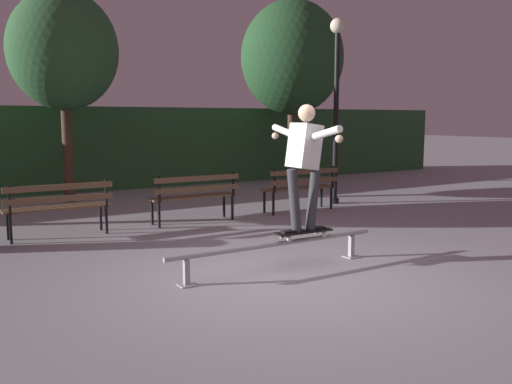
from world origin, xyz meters
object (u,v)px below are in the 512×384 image
(grind_rail, at_px, (277,248))
(park_bench_left_center, at_px, (195,193))
(skateboard, at_px, (303,232))
(park_bench_right_center, at_px, (301,185))
(lamp_post_right, at_px, (337,87))
(tree_behind_benches, at_px, (63,51))
(skateboarder, at_px, (304,157))
(park_bench_leftmost, at_px, (59,203))
(tree_far_right, at_px, (292,58))

(grind_rail, distance_m, park_bench_left_center, 3.30)
(skateboard, height_order, park_bench_right_center, park_bench_right_center)
(park_bench_right_center, relative_size, lamp_post_right, 0.41)
(skateboard, bearing_deg, tree_behind_benches, 100.17)
(grind_rail, xyz_separation_m, skateboarder, (0.40, -0.00, 1.09))
(park_bench_leftmost, bearing_deg, park_bench_left_center, 0.00)
(tree_far_right, bearing_deg, grind_rail, -126.33)
(park_bench_left_center, height_order, tree_far_right, tree_far_right)
(park_bench_leftmost, relative_size, tree_far_right, 0.32)
(park_bench_leftmost, bearing_deg, park_bench_right_center, 0.00)
(park_bench_left_center, bearing_deg, tree_far_right, 39.11)
(park_bench_leftmost, bearing_deg, skateboard, -55.50)
(tree_far_right, bearing_deg, tree_behind_benches, -177.82)
(skateboarder, bearing_deg, grind_rail, 179.99)
(skateboard, height_order, lamp_post_right, lamp_post_right)
(park_bench_left_center, distance_m, lamp_post_right, 4.06)
(park_bench_leftmost, distance_m, tree_behind_benches, 4.69)
(skateboard, relative_size, park_bench_leftmost, 0.49)
(lamp_post_right, bearing_deg, skateboard, -133.97)
(grind_rail, relative_size, park_bench_leftmost, 1.81)
(park_bench_leftmost, height_order, tree_behind_benches, tree_behind_benches)
(park_bench_right_center, height_order, tree_behind_benches, tree_behind_benches)
(tree_behind_benches, xyz_separation_m, tree_far_right, (6.14, 0.23, 0.23))
(grind_rail, relative_size, tree_far_right, 0.58)
(park_bench_right_center, relative_size, tree_behind_benches, 0.35)
(park_bench_right_center, xyz_separation_m, tree_behind_benches, (-3.60, 3.70, 2.72))
(tree_behind_benches, bearing_deg, skateboarder, -79.81)
(grind_rail, relative_size, lamp_post_right, 0.74)
(grind_rail, relative_size, skateboarder, 1.86)
(park_bench_left_center, distance_m, tree_far_right, 6.89)
(skateboard, relative_size, tree_behind_benches, 0.17)
(skateboarder, relative_size, lamp_post_right, 0.40)
(tree_behind_benches, bearing_deg, lamp_post_right, -33.73)
(park_bench_left_center, relative_size, tree_far_right, 0.32)
(skateboarder, bearing_deg, lamp_post_right, 46.05)
(skateboard, xyz_separation_m, skateboarder, (0.00, -0.00, 0.94))
(park_bench_leftmost, height_order, tree_far_right, tree_far_right)
(park_bench_left_center, xyz_separation_m, tree_far_right, (4.83, 3.93, 2.94))
(lamp_post_right, bearing_deg, park_bench_left_center, -172.53)
(grind_rail, bearing_deg, lamp_post_right, 43.03)
(skateboarder, distance_m, park_bench_left_center, 3.36)
(skateboard, distance_m, tree_far_right, 9.21)
(tree_far_right, bearing_deg, skateboard, -124.22)
(park_bench_left_center, distance_m, park_bench_right_center, 2.30)
(skateboard, bearing_deg, grind_rail, -180.00)
(grind_rail, relative_size, park_bench_right_center, 1.81)
(grind_rail, xyz_separation_m, park_bench_right_center, (2.75, 3.26, 0.26))
(park_bench_left_center, bearing_deg, grind_rail, -97.93)
(park_bench_left_center, height_order, tree_behind_benches, tree_behind_benches)
(skateboarder, bearing_deg, skateboard, 178.98)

